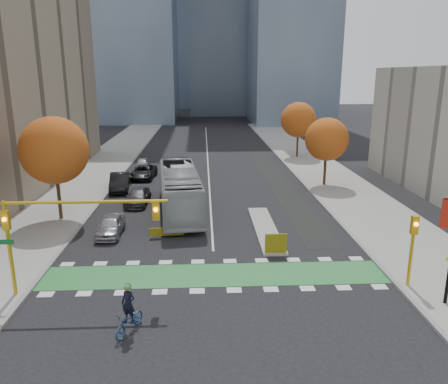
{
  "coord_description": "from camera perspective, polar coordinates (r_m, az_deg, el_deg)",
  "views": [
    {
      "loc": [
        -0.56,
        -21.7,
        11.26
      ],
      "look_at": [
        0.89,
        8.86,
        3.0
      ],
      "focal_mm": 35.0,
      "sensor_mm": 36.0,
      "label": 1
    }
  ],
  "objects": [
    {
      "name": "curb_west",
      "position": [
        44.19,
        -14.96,
        -0.07
      ],
      "size": [
        0.3,
        120.0,
        0.16
      ],
      "primitive_type": "cube",
      "color": "gray",
      "rests_on": "ground"
    },
    {
      "name": "tree_east_near",
      "position": [
        45.92,
        13.27,
        6.7
      ],
      "size": [
        4.4,
        4.4,
        7.08
      ],
      "color": "#332114",
      "rests_on": "ground"
    },
    {
      "name": "bike_crossing",
      "position": [
        25.79,
        -1.22,
        -10.77
      ],
      "size": [
        20.0,
        3.0,
        0.01
      ],
      "primitive_type": "cube",
      "color": "#287C37",
      "rests_on": "ground"
    },
    {
      "name": "traffic_signal_east",
      "position": [
        25.38,
        23.43,
        -5.83
      ],
      "size": [
        0.35,
        0.43,
        4.1
      ],
      "color": "#BF9914",
      "rests_on": "ground"
    },
    {
      "name": "hazard_board",
      "position": [
        28.3,
        6.79,
        -6.69
      ],
      "size": [
        1.4,
        0.12,
        1.3
      ],
      "primitive_type": "cube",
      "color": "yellow",
      "rests_on": "median_island"
    },
    {
      "name": "parked_car_a",
      "position": [
        32.64,
        -14.6,
        -4.27
      ],
      "size": [
        1.68,
        4.15,
        1.41
      ],
      "primitive_type": "imported",
      "rotation": [
        0.0,
        0.0,
        -0.0
      ],
      "color": "#AAAAAF",
      "rests_on": "ground"
    },
    {
      "name": "ground",
      "position": [
        24.46,
        -1.13,
        -12.31
      ],
      "size": [
        300.0,
        300.0,
        0.0
      ],
      "primitive_type": "plane",
      "color": "black",
      "rests_on": "ground"
    },
    {
      "name": "parked_car_c",
      "position": [
        39.78,
        -11.21,
        -0.62
      ],
      "size": [
        2.12,
        4.75,
        1.35
      ],
      "primitive_type": "imported",
      "rotation": [
        0.0,
        0.0,
        -0.05
      ],
      "color": "#454449",
      "rests_on": "ground"
    },
    {
      "name": "parked_car_b",
      "position": [
        44.92,
        -13.48,
        1.29
      ],
      "size": [
        2.43,
        5.35,
        1.7
      ],
      "primitive_type": "imported",
      "rotation": [
        0.0,
        0.0,
        0.12
      ],
      "color": "black",
      "rests_on": "ground"
    },
    {
      "name": "traffic_signal_west",
      "position": [
        23.57,
        -20.84,
        -3.78
      ],
      "size": [
        8.53,
        0.56,
        5.2
      ],
      "color": "#BF9914",
      "rests_on": "ground"
    },
    {
      "name": "tree_east_far",
      "position": [
        61.41,
        9.7,
        9.28
      ],
      "size": [
        4.8,
        4.8,
        7.65
      ],
      "color": "#332114",
      "rests_on": "ground"
    },
    {
      "name": "parked_car_d",
      "position": [
        49.49,
        -10.51,
        2.57
      ],
      "size": [
        2.82,
        5.41,
        1.46
      ],
      "primitive_type": "imported",
      "rotation": [
        0.0,
        0.0,
        -0.08
      ],
      "color": "black",
      "rests_on": "ground"
    },
    {
      "name": "median_island",
      "position": [
        32.99,
        5.41,
        -4.77
      ],
      "size": [
        1.6,
        10.0,
        0.16
      ],
      "primitive_type": "cube",
      "color": "gray",
      "rests_on": "ground"
    },
    {
      "name": "bike_lane_paint",
      "position": [
        53.52,
        6.01,
        2.89
      ],
      "size": [
        2.5,
        50.0,
        0.01
      ],
      "primitive_type": "cube",
      "color": "black",
      "rests_on": "ground"
    },
    {
      "name": "sidewalk_east",
      "position": [
        45.41,
        15.41,
        0.3
      ],
      "size": [
        7.0,
        120.0,
        0.15
      ],
      "primitive_type": "cube",
      "color": "gray",
      "rests_on": "ground"
    },
    {
      "name": "centre_line",
      "position": [
        62.72,
        -2.18,
        4.76
      ],
      "size": [
        0.15,
        70.0,
        0.01
      ],
      "primitive_type": "cube",
      "color": "silver",
      "rests_on": "ground"
    },
    {
      "name": "curb_east",
      "position": [
        44.45,
        11.11,
        0.25
      ],
      "size": [
        0.3,
        120.0,
        0.16
      ],
      "primitive_type": "cube",
      "color": "gray",
      "rests_on": "ground"
    },
    {
      "name": "cyclist",
      "position": [
        20.73,
        -12.28,
        -15.62
      ],
      "size": [
        1.51,
        2.16,
        2.37
      ],
      "rotation": [
        0.0,
        0.0,
        -0.43
      ],
      "color": "navy",
      "rests_on": "ground"
    },
    {
      "name": "parked_car_e",
      "position": [
        54.45,
        -10.64,
        3.63
      ],
      "size": [
        1.7,
        3.97,
        1.34
      ],
      "primitive_type": "imported",
      "rotation": [
        0.0,
        0.0,
        0.03
      ],
      "color": "#9E9FA4",
      "rests_on": "ground"
    },
    {
      "name": "bus",
      "position": [
        37.01,
        -5.79,
        0.29
      ],
      "size": [
        4.45,
        13.51,
        3.69
      ],
      "primitive_type": "imported",
      "rotation": [
        0.0,
        0.0,
        0.1
      ],
      "color": "#AAAEB2",
      "rests_on": "ground"
    },
    {
      "name": "tree_west",
      "position": [
        36.03,
        -21.28,
        5.07
      ],
      "size": [
        5.2,
        5.2,
        8.22
      ],
      "color": "#332114",
      "rests_on": "ground"
    },
    {
      "name": "sidewalk_west",
      "position": [
        45.07,
        -19.31,
        -0.13
      ],
      "size": [
        7.0,
        120.0,
        0.15
      ],
      "primitive_type": "cube",
      "color": "gray",
      "rests_on": "ground"
    }
  ]
}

